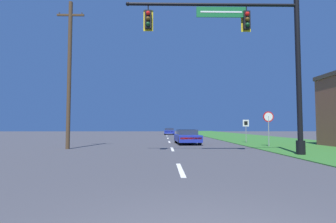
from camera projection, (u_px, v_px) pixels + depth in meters
grass_verge_right at (251, 138)px, 32.90m from camera, size 10.00×110.00×0.04m
road_center_line at (169, 142)px, 24.73m from camera, size 0.16×34.80×0.01m
signal_mast at (257, 52)px, 13.51m from camera, size 9.15×0.47×8.63m
car_ahead at (187, 137)px, 22.02m from camera, size 2.04×4.42×1.19m
far_car at (169, 131)px, 48.29m from camera, size 1.82×4.55×1.19m
stop_sign at (268, 121)px, 18.89m from camera, size 0.76×0.07×2.50m
route_sign_post at (246, 126)px, 23.47m from camera, size 0.55×0.06×2.03m
utility_pole_near at (69, 72)px, 17.27m from camera, size 1.80×0.26×9.80m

